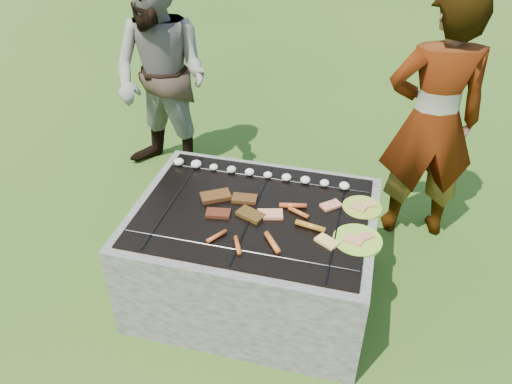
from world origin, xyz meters
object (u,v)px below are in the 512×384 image
Objects in this scene: plate_near at (357,240)px; fire_pit at (254,256)px; plate_far at (362,208)px; bystander at (162,78)px; cook at (432,122)px.

fire_pit is at bearing 169.96° from plate_near.
plate_far is 1.81m from bystander.
cook reaches higher than fire_pit.
cook is 1.02× the size of bystander.
plate_near is 0.19× the size of bystander.
fire_pit is at bearing 32.83° from cook.
cook is (0.34, 0.96, 0.21)m from plate_near.
plate_far is at bearing -16.52° from bystander.
cook is at bearing 70.37° from plate_near.
plate_near is 0.18× the size of cook.
cook reaches higher than plate_far.
cook is at bearing 43.62° from fire_pit.
fire_pit is 5.34× the size of plate_far.
plate_far is 0.15× the size of cook.
plate_far is 0.28m from plate_near.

